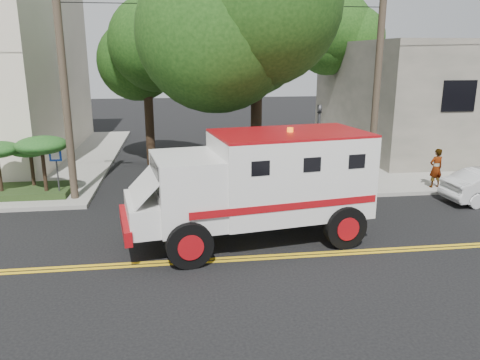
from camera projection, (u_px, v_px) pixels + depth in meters
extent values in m
plane|color=black|center=(241.00, 259.00, 12.92)|extent=(100.00, 100.00, 0.00)
cube|color=gray|center=(437.00, 149.00, 27.55)|extent=(17.00, 17.00, 0.15)
cube|color=#5F5D52|center=(462.00, 95.00, 27.42)|extent=(14.00, 12.00, 6.00)
cylinder|color=#382D23|center=(64.00, 82.00, 16.77)|extent=(0.28, 0.28, 9.00)
cylinder|color=#382D23|center=(377.00, 79.00, 18.49)|extent=(0.28, 0.28, 9.00)
cylinder|color=black|center=(256.00, 106.00, 18.42)|extent=(0.44, 0.44, 7.00)
sphere|color=#14340E|center=(257.00, 12.00, 17.51)|extent=(5.32, 5.32, 5.32)
cylinder|color=black|center=(149.00, 110.00, 23.29)|extent=(0.44, 0.44, 5.60)
sphere|color=#14340E|center=(146.00, 51.00, 22.56)|extent=(3.92, 3.92, 3.92)
sphere|color=#14340E|center=(163.00, 42.00, 22.02)|extent=(3.36, 3.36, 3.36)
cylinder|color=black|center=(343.00, 96.00, 28.55)|extent=(0.44, 0.44, 5.95)
sphere|color=#14340E|center=(346.00, 46.00, 27.77)|extent=(4.20, 4.20, 4.20)
sphere|color=#14340E|center=(365.00, 38.00, 27.20)|extent=(3.60, 3.60, 3.60)
cylinder|color=#3F3F42|center=(318.00, 151.00, 18.30)|extent=(0.12, 0.12, 3.60)
imported|color=#3F3F42|center=(319.00, 117.00, 17.94)|extent=(0.15, 0.18, 0.90)
cylinder|color=#3F3F42|center=(58.00, 176.00, 17.79)|extent=(0.06, 0.06, 2.00)
cube|color=#0C33A5|center=(55.00, 155.00, 17.53)|extent=(0.45, 0.03, 0.45)
cube|color=#1E3314|center=(29.00, 191.00, 18.39)|extent=(3.20, 2.00, 0.24)
cylinder|color=black|center=(32.00, 169.00, 18.58)|extent=(0.14, 0.14, 1.36)
ellipsoid|color=#144317|center=(30.00, 150.00, 18.38)|extent=(1.55, 1.55, 0.54)
cylinder|color=black|center=(44.00, 169.00, 17.77)|extent=(0.14, 0.14, 1.68)
ellipsoid|color=#144317|center=(41.00, 145.00, 17.52)|extent=(1.91, 1.91, 0.66)
cube|color=silver|center=(289.00, 174.00, 14.02)|extent=(4.82, 3.31, 2.40)
cube|color=silver|center=(188.00, 189.00, 13.21)|extent=(2.21, 2.77, 1.94)
cube|color=black|center=(155.00, 174.00, 12.83)|extent=(0.38, 1.93, 0.80)
cube|color=silver|center=(146.00, 213.00, 13.03)|extent=(1.38, 2.42, 0.80)
cube|color=maroon|center=(125.00, 224.00, 12.94)|extent=(0.60, 2.46, 0.40)
cube|color=maroon|center=(290.00, 133.00, 13.70)|extent=(4.82, 3.31, 0.07)
cylinder|color=black|center=(189.00, 245.00, 12.27)|extent=(1.30, 0.56, 1.26)
cylinder|color=black|center=(174.00, 214.00, 14.63)|extent=(1.30, 0.56, 1.26)
cylinder|color=black|center=(345.00, 227.00, 13.55)|extent=(1.30, 0.56, 1.26)
cylinder|color=black|center=(307.00, 201.00, 15.91)|extent=(1.30, 0.56, 1.26)
imported|color=gray|center=(436.00, 168.00, 19.13)|extent=(0.64, 0.47, 1.62)
imported|color=gray|center=(359.00, 171.00, 18.64)|extent=(0.99, 0.92, 1.61)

